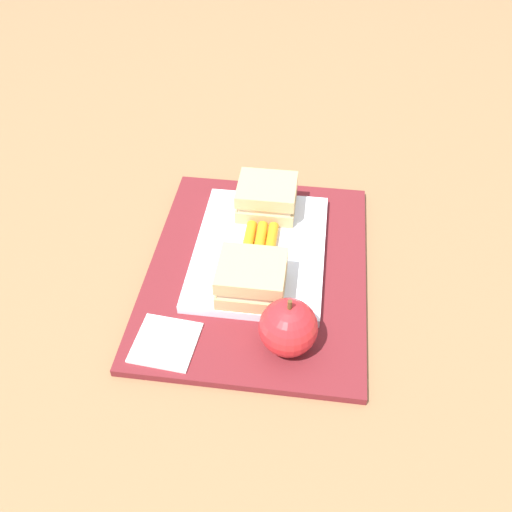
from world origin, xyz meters
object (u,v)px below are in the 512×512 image
paper_napkin (166,342)px  apple (288,327)px  sandwich_half_left (267,197)px  carrot_sticks_bundle (260,244)px  food_tray (260,250)px  sandwich_half_right (252,278)px

paper_napkin → apple: bearing=96.1°
sandwich_half_left → apple: size_ratio=1.04×
apple → sandwich_half_left: bearing=-167.4°
paper_napkin → carrot_sticks_bundle: bearing=150.9°
sandwich_half_left → apple: 0.23m
carrot_sticks_bundle → paper_napkin: size_ratio=1.08×
food_tray → carrot_sticks_bundle: size_ratio=3.04×
sandwich_half_right → sandwich_half_left: bearing=180.0°
sandwich_half_left → carrot_sticks_bundle: size_ratio=1.06×
carrot_sticks_bundle → apple: 0.15m
food_tray → sandwich_half_left: sandwich_half_left is taller
food_tray → paper_napkin: food_tray is taller
carrot_sticks_bundle → apple: size_ratio=0.98×
sandwich_half_right → carrot_sticks_bundle: size_ratio=1.06×
food_tray → sandwich_half_left: (-0.08, 0.00, 0.03)m
sandwich_half_right → apple: (0.07, 0.05, -0.00)m
apple → carrot_sticks_bundle: bearing=-161.0°
carrot_sticks_bundle → sandwich_half_right: bearing=-0.2°
sandwich_half_left → sandwich_half_right: 0.16m
sandwich_half_left → paper_napkin: (0.24, -0.09, -0.03)m
apple → paper_napkin: size_ratio=1.10×
sandwich_half_right → apple: apple is taller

